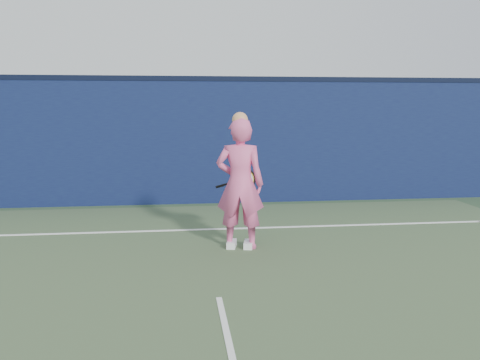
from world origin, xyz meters
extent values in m
plane|color=#30482C|center=(0.00, 0.00, 0.00)|extent=(80.00, 80.00, 0.00)
cube|color=#0D143C|center=(0.00, 6.50, 1.25)|extent=(24.00, 0.40, 2.50)
cube|color=black|center=(0.00, 6.50, 2.55)|extent=(24.00, 0.42, 0.10)
imported|color=#E65993|center=(0.46, 2.89, 0.92)|extent=(0.75, 0.57, 1.84)
sphere|color=tan|center=(0.46, 2.89, 1.81)|extent=(0.22, 0.22, 0.22)
cube|color=white|center=(0.57, 2.87, 0.05)|extent=(0.18, 0.30, 0.10)
cube|color=white|center=(0.34, 2.92, 0.05)|extent=(0.18, 0.30, 0.10)
torus|color=black|center=(0.59, 3.33, 0.92)|extent=(0.33, 0.11, 0.33)
torus|color=#C89112|center=(0.59, 3.33, 0.92)|extent=(0.27, 0.08, 0.27)
cylinder|color=beige|center=(0.59, 3.33, 0.92)|extent=(0.27, 0.07, 0.26)
cylinder|color=black|center=(0.35, 3.37, 0.86)|extent=(0.30, 0.04, 0.11)
cylinder|color=black|center=(0.22, 3.40, 0.81)|extent=(0.13, 0.04, 0.07)
cube|color=white|center=(0.00, 4.00, 0.01)|extent=(11.00, 0.08, 0.01)
camera|label=1|loc=(-0.40, -4.06, 1.98)|focal=38.00mm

